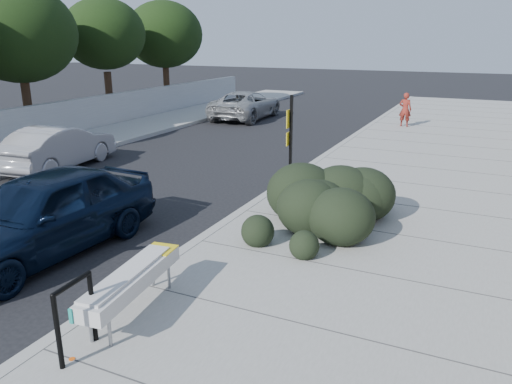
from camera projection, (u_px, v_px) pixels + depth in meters
ground at (135, 290)px, 8.31m from camera, size 120.00×120.00×0.00m
sidewalk_near at (505, 237)px, 10.34m from camera, size 11.20×50.00×0.15m
curb_near at (260, 201)px, 12.61m from camera, size 0.22×50.00×0.17m
curb_far at (32, 167)px, 15.85m from camera, size 0.22×50.00×0.17m
tree_far_d at (18, 33)px, 19.91m from camera, size 4.60×4.60×6.16m
tree_far_e at (104, 34)px, 24.24m from camera, size 4.00×4.00×5.90m
tree_far_f at (164, 35)px, 28.56m from camera, size 4.40×4.40×6.07m
bench at (132, 280)px, 7.21m from camera, size 0.72×2.25×0.66m
bike_rack at (75, 311)px, 6.23m from camera, size 0.11×0.70×1.03m
sign_post at (290, 143)px, 11.83m from camera, size 0.09×0.30×2.62m
hedge at (325, 193)px, 10.64m from camera, size 3.16×4.18×1.41m
sedan_navy at (44, 213)px, 9.53m from camera, size 2.14×4.88×1.64m
wagon_silver at (59, 147)px, 15.90m from camera, size 1.92×4.33×1.38m
suv_silver at (246, 105)px, 25.73m from camera, size 2.58×5.20×1.42m
pedestrian at (405, 110)px, 22.56m from camera, size 0.57×0.38×1.52m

